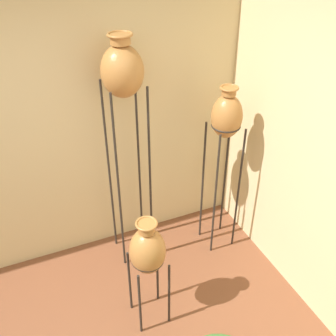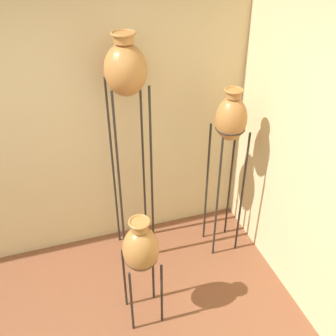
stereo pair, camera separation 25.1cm
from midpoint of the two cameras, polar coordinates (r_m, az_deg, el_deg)
name	(u,v)px [view 1 (the left image)]	position (r m, az deg, el deg)	size (l,w,h in m)	color
wall_back	(32,132)	(3.46, -21.06, 4.89)	(7.75, 0.06, 2.70)	beige
vase_stand_tall	(123,77)	(3.09, -8.97, 12.86)	(0.33, 0.33, 2.14)	#28231E
vase_stand_medium	(226,121)	(3.38, 6.36, 6.77)	(0.27, 0.27, 1.68)	#28231E
vase_stand_short	(148,251)	(3.01, -5.43, -12.02)	(0.28, 0.28, 1.03)	#28231E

